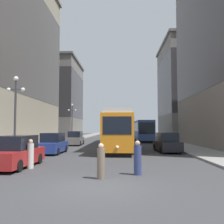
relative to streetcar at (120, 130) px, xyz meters
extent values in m
plane|color=#38383A|center=(-0.80, -15.60, -2.10)|extent=(200.00, 200.00, 0.00)
cube|color=gray|center=(-9.03, 24.40, -2.03)|extent=(3.48, 120.00, 0.15)
cube|color=gray|center=(7.43, 24.40, -2.03)|extent=(3.48, 120.00, 0.15)
cube|color=black|center=(0.00, 0.01, -1.93)|extent=(2.62, 11.45, 0.35)
cube|color=orange|center=(0.00, 0.01, -0.20)|extent=(3.05, 12.45, 3.10)
cube|color=black|center=(0.00, 0.01, 0.50)|extent=(3.06, 11.96, 1.08)
cube|color=silver|center=(0.00, 0.01, 1.57)|extent=(2.83, 12.20, 0.44)
cube|color=black|center=(-0.23, -6.15, 0.34)|extent=(2.21, 0.16, 1.40)
sphere|color=#F2EACC|center=(-0.23, -6.22, -1.30)|extent=(0.24, 0.24, 0.24)
cube|color=black|center=(3.81, 17.80, -1.93)|extent=(2.30, 11.19, 0.35)
cube|color=#334C8C|center=(3.81, 17.80, -0.20)|extent=(2.70, 12.16, 3.10)
cube|color=black|center=(3.81, 17.80, 0.34)|extent=(2.72, 11.68, 1.30)
cube|color=black|center=(3.88, 11.75, 0.11)|extent=(2.30, 0.11, 1.71)
cylinder|color=black|center=(-6.81, 6.39, -1.78)|extent=(0.19, 0.64, 0.64)
cylinder|color=black|center=(-6.87, 9.46, -1.78)|extent=(0.19, 0.64, 0.64)
cylinder|color=black|center=(-5.10, 6.43, -1.78)|extent=(0.19, 0.64, 0.64)
cylinder|color=black|center=(-5.17, 9.50, -1.78)|extent=(0.19, 0.64, 0.64)
cube|color=slate|center=(-5.99, 7.95, -1.50)|extent=(1.90, 4.98, 0.84)
cube|color=black|center=(-5.99, 8.07, -0.68)|extent=(1.64, 2.75, 0.80)
cylinder|color=black|center=(-6.87, -4.54, -1.78)|extent=(0.19, 0.64, 0.64)
cylinder|color=black|center=(-6.82, -1.77, -1.78)|extent=(0.19, 0.64, 0.64)
cylinder|color=black|center=(-5.16, -4.58, -1.78)|extent=(0.19, 0.64, 0.64)
cylinder|color=black|center=(-5.11, -1.80, -1.78)|extent=(0.19, 0.64, 0.64)
cube|color=navy|center=(-5.99, -3.17, -1.50)|extent=(1.89, 4.52, 0.84)
cube|color=black|center=(-5.99, -3.06, -0.68)|extent=(1.63, 2.50, 0.80)
cylinder|color=black|center=(5.16, 0.15, -1.78)|extent=(0.21, 0.65, 0.64)
cylinder|color=black|center=(5.32, -2.80, -1.78)|extent=(0.21, 0.65, 0.64)
cylinder|color=black|center=(3.46, 0.06, -1.78)|extent=(0.21, 0.65, 0.64)
cylinder|color=black|center=(3.61, -2.89, -1.78)|extent=(0.21, 0.65, 0.64)
cube|color=black|center=(4.39, -1.37, -1.50)|extent=(2.05, 4.85, 0.84)
cube|color=black|center=(4.40, -1.49, -0.68)|extent=(1.72, 2.70, 0.80)
cylinder|color=black|center=(-6.81, -9.41, -1.78)|extent=(0.19, 0.64, 0.64)
cylinder|color=black|center=(-5.16, -12.47, -1.78)|extent=(0.19, 0.64, 0.64)
cylinder|color=black|center=(-5.10, -9.45, -1.78)|extent=(0.19, 0.64, 0.64)
cube|color=maroon|center=(-5.99, -10.94, -1.50)|extent=(1.90, 4.91, 0.84)
cube|color=black|center=(-5.99, -10.82, -0.68)|extent=(1.64, 2.71, 0.80)
cylinder|color=navy|center=(0.86, -13.03, -1.40)|extent=(0.37, 0.37, 1.41)
sphere|color=tan|center=(0.86, -13.03, -0.58)|extent=(0.25, 0.25, 0.25)
cylinder|color=#6B5B4C|center=(-0.83, -14.04, -1.43)|extent=(0.35, 0.35, 1.35)
sphere|color=tan|center=(-0.83, -14.04, -0.65)|extent=(0.24, 0.24, 0.24)
cylinder|color=beige|center=(-5.00, -11.33, -1.41)|extent=(0.36, 0.36, 1.39)
sphere|color=tan|center=(-5.00, -11.33, -0.60)|extent=(0.25, 0.25, 0.25)
cylinder|color=#333338|center=(-7.89, -6.73, 0.89)|extent=(0.16, 0.16, 5.69)
sphere|color=white|center=(-7.89, -6.73, 3.90)|extent=(0.36, 0.36, 0.36)
sphere|color=white|center=(-8.44, -6.73, 3.05)|extent=(0.31, 0.31, 0.31)
sphere|color=white|center=(-7.34, -6.73, 3.05)|extent=(0.31, 0.31, 0.31)
cube|color=#333338|center=(-7.89, -6.73, 3.05)|extent=(1.10, 0.06, 0.06)
cylinder|color=#333338|center=(-7.89, 15.37, 0.90)|extent=(0.16, 0.16, 5.70)
sphere|color=white|center=(-7.89, 15.37, 3.91)|extent=(0.36, 0.36, 0.36)
sphere|color=white|center=(-8.44, 15.37, 3.07)|extent=(0.31, 0.31, 0.31)
sphere|color=white|center=(-7.34, 15.37, 3.07)|extent=(0.31, 0.31, 0.31)
cube|color=#333338|center=(-7.89, 15.37, 3.07)|extent=(1.10, 0.06, 0.06)
cube|color=slate|center=(-18.30, 37.35, 7.23)|extent=(15.06, 17.12, 18.67)
cube|color=#383538|center=(-18.30, 37.35, 8.17)|extent=(15.10, 17.16, 11.20)
cube|color=#5F5B56|center=(-18.30, 37.35, 16.82)|extent=(15.66, 17.72, 0.50)
cube|color=gray|center=(16.07, 27.97, 7.80)|extent=(13.79, 16.80, 19.79)
cube|color=#423F43|center=(16.07, 27.97, 8.79)|extent=(13.83, 16.84, 11.88)
cube|color=slate|center=(16.07, 27.97, 17.94)|extent=(14.39, 17.40, 0.50)
camera|label=1|loc=(0.05, -25.29, 0.16)|focal=40.23mm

